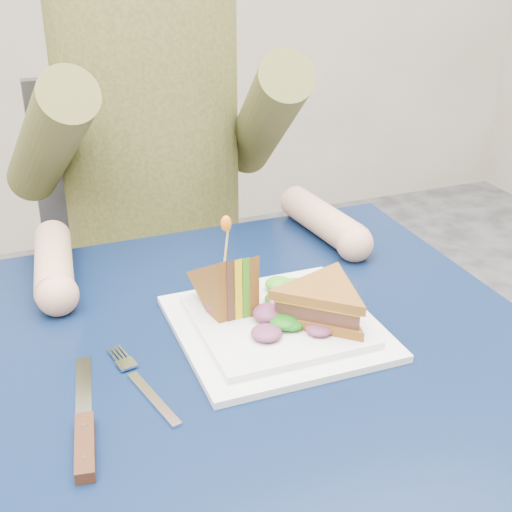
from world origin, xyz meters
name	(u,v)px	position (x,y,z in m)	size (l,w,h in m)	color
table	(259,392)	(0.00, 0.00, 0.65)	(0.75, 0.75, 0.73)	black
chair	(149,261)	(0.00, 0.66, 0.54)	(0.42, 0.40, 0.93)	#47474C
diner	(150,104)	(0.00, 0.55, 0.91)	(0.54, 0.59, 0.74)	brown
plate	(277,325)	(0.03, 0.02, 0.74)	(0.26, 0.26, 0.02)	white
sandwich_flat	(323,303)	(0.09, -0.01, 0.78)	(0.21, 0.21, 0.05)	brown
sandwich_upright	(227,287)	(-0.02, 0.06, 0.78)	(0.08, 0.13, 0.13)	brown
fork	(143,386)	(-0.16, -0.04, 0.73)	(0.05, 0.18, 0.01)	silver
knife	(85,435)	(-0.24, -0.11, 0.74)	(0.05, 0.22, 0.02)	silver
toothpick	(226,243)	(-0.02, 0.06, 0.85)	(0.00, 0.00, 0.06)	tan
toothpick_frill	(226,224)	(-0.02, 0.06, 0.88)	(0.01, 0.01, 0.02)	orange
lettuce_spill	(277,307)	(0.04, 0.03, 0.76)	(0.15, 0.13, 0.02)	#337A14
onion_ring	(286,304)	(0.05, 0.02, 0.77)	(0.04, 0.04, 0.01)	#9E4C7A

